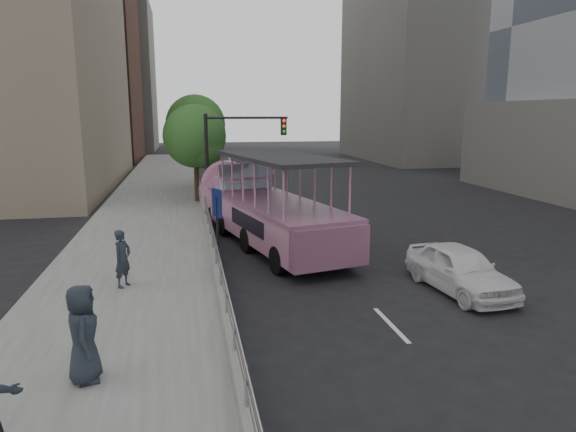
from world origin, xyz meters
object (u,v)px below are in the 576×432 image
parking_sign (217,221)px  traffic_signal (231,148)px  car (460,269)px  street_tree_far (197,127)px  pedestrian_far (83,334)px  duck_boat (264,209)px  pedestrian_near (123,259)px  street_tree_near (196,139)px

parking_sign → traffic_signal: bearing=82.2°
car → traffic_signal: size_ratio=0.79×
traffic_signal → street_tree_far: bearing=98.4°
street_tree_far → pedestrian_far: bearing=-96.2°
traffic_signal → street_tree_far: size_ratio=0.81×
duck_boat → pedestrian_far: 12.10m
pedestrian_near → parking_sign: size_ratio=0.59×
street_tree_far → traffic_signal: bearing=-81.6°
traffic_signal → parking_sign: bearing=-97.8°
car → parking_sign: bearing=150.7°
pedestrian_far → duck_boat: bearing=-33.7°
car → street_tree_near: size_ratio=0.72×
pedestrian_near → pedestrian_far: (-0.10, -5.41, 0.10)m
parking_sign → duck_boat: bearing=61.9°
street_tree_near → pedestrian_far: bearing=-97.5°
parking_sign → traffic_signal: traffic_signal is taller
pedestrian_far → street_tree_near: 20.22m
pedestrian_far → street_tree_near: size_ratio=0.33×
duck_boat → traffic_signal: (-0.86, 5.47, 2.13)m
pedestrian_far → street_tree_far: 26.22m
duck_boat → parking_sign: bearing=-118.1°
car → parking_sign: (-6.95, 3.05, 1.09)m
street_tree_near → duck_boat: bearing=-74.6°
duck_boat → street_tree_far: (-2.26, 14.90, 2.94)m
traffic_signal → street_tree_near: (-1.60, 3.43, 0.32)m
car → pedestrian_far: (-9.87, -3.90, 0.54)m
car → traffic_signal: (-5.65, 12.55, 2.80)m
duck_boat → parking_sign: duck_boat is taller
duck_boat → street_tree_far: street_tree_far is taller
duck_boat → pedestrian_near: duck_boat is taller
pedestrian_near → traffic_signal: size_ratio=0.32×
street_tree_near → street_tree_far: size_ratio=0.89×
pedestrian_far → parking_sign: bearing=-31.7°
duck_boat → pedestrian_near: bearing=-131.8°
duck_boat → car: 8.58m
traffic_signal → pedestrian_near: bearing=-110.4°
pedestrian_far → traffic_signal: traffic_signal is taller
pedestrian_far → traffic_signal: bearing=-23.3°
parking_sign → street_tree_far: street_tree_far is taller
duck_boat → car: (4.80, -7.08, -0.67)m
duck_boat → parking_sign: (-2.15, -4.03, 0.42)m
street_tree_far → pedestrian_near: bearing=-97.6°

